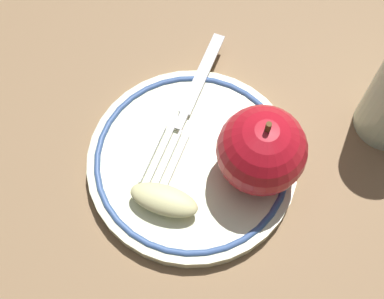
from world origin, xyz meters
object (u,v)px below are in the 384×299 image
at_px(plate, 192,162).
at_px(fork, 190,102).
at_px(apple_slice_front, 164,200).
at_px(apple_red_whole, 262,150).

xyz_separation_m(plate, fork, (0.06, 0.02, 0.01)).
distance_m(plate, apple_slice_front, 0.05).
relative_size(plate, apple_red_whole, 2.23).
relative_size(apple_slice_front, fork, 0.35).
distance_m(apple_red_whole, apple_slice_front, 0.10).
relative_size(apple_red_whole, apple_slice_front, 1.42).
xyz_separation_m(apple_slice_front, fork, (0.11, 0.00, -0.01)).
height_order(plate, fork, fork).
height_order(apple_slice_front, fork, apple_slice_front).
xyz_separation_m(plate, apple_slice_front, (-0.05, 0.01, 0.02)).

